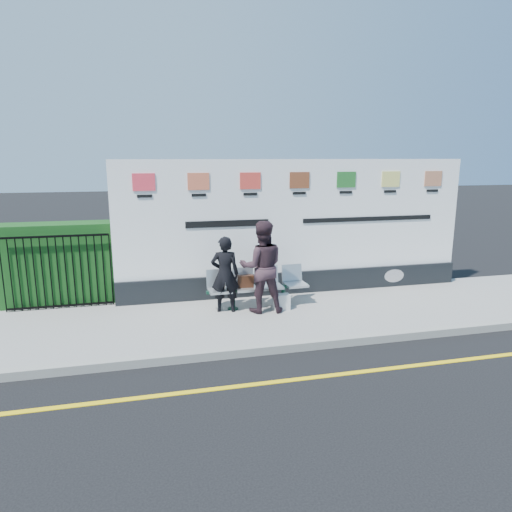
{
  "coord_description": "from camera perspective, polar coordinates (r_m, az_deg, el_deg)",
  "views": [
    {
      "loc": [
        -2.78,
        -5.77,
        3.16
      ],
      "look_at": [
        -0.71,
        2.78,
        1.25
      ],
      "focal_mm": 32.0,
      "sensor_mm": 36.0,
      "label": 1
    }
  ],
  "objects": [
    {
      "name": "woman_right",
      "position": [
        9.02,
        0.73,
        -1.35
      ],
      "size": [
        0.97,
        0.8,
        1.84
      ],
      "primitive_type": "imported",
      "rotation": [
        0.0,
        0.0,
        3.02
      ],
      "color": "#35222A",
      "rests_on": "pavement"
    },
    {
      "name": "carrier_bag_white",
      "position": [
        9.33,
        3.22,
        -5.75
      ],
      "size": [
        0.32,
        0.19,
        0.32
      ],
      "primitive_type": "cube",
      "color": "silver",
      "rests_on": "pavement"
    },
    {
      "name": "bench",
      "position": [
        9.46,
        0.31,
        -5.08
      ],
      "size": [
        2.09,
        0.62,
        0.44
      ],
      "primitive_type": null,
      "rotation": [
        0.0,
        0.0,
        0.04
      ],
      "color": "#B1B6BA",
      "rests_on": "pavement"
    },
    {
      "name": "hedge",
      "position": [
        10.46,
        -23.14,
        -0.83
      ],
      "size": [
        2.35,
        0.7,
        1.7
      ],
      "primitive_type": "cube",
      "color": "#154416",
      "rests_on": "pavement"
    },
    {
      "name": "pavement",
      "position": [
        9.26,
        4.75,
        -7.35
      ],
      "size": [
        14.0,
        3.0,
        0.12
      ],
      "primitive_type": "cube",
      "color": "gray",
      "rests_on": "ground"
    },
    {
      "name": "yellow_line",
      "position": [
        7.14,
        11.22,
        -14.23
      ],
      "size": [
        14.0,
        0.1,
        0.01
      ],
      "primitive_type": "cube",
      "color": "yellow",
      "rests_on": "ground"
    },
    {
      "name": "billboard",
      "position": [
        10.31,
        5.17,
        2.49
      ],
      "size": [
        8.0,
        0.3,
        3.0
      ],
      "color": "black",
      "rests_on": "pavement"
    },
    {
      "name": "handbag_brown",
      "position": [
        9.29,
        -1.3,
        -3.18
      ],
      "size": [
        0.33,
        0.17,
        0.25
      ],
      "primitive_type": "cube",
      "rotation": [
        0.0,
        0.0,
        -0.1
      ],
      "color": "#32190D",
      "rests_on": "bench"
    },
    {
      "name": "kerb",
      "position": [
        7.94,
        8.19,
        -10.77
      ],
      "size": [
        14.0,
        0.18,
        0.14
      ],
      "primitive_type": "cube",
      "color": "gray",
      "rests_on": "ground"
    },
    {
      "name": "railing",
      "position": [
        10.05,
        -23.5,
        -1.84
      ],
      "size": [
        2.05,
        0.06,
        1.54
      ],
      "primitive_type": null,
      "color": "black",
      "rests_on": "pavement"
    },
    {
      "name": "woman_left",
      "position": [
        9.07,
        -3.89,
        -2.29
      ],
      "size": [
        0.62,
        0.47,
        1.53
      ],
      "primitive_type": "imported",
      "rotation": [
        0.0,
        0.0,
        2.95
      ],
      "color": "black",
      "rests_on": "pavement"
    },
    {
      "name": "ground",
      "position": [
        7.14,
        11.22,
        -14.26
      ],
      "size": [
        80.0,
        80.0,
        0.0
      ],
      "primitive_type": "plane",
      "color": "black"
    }
  ]
}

